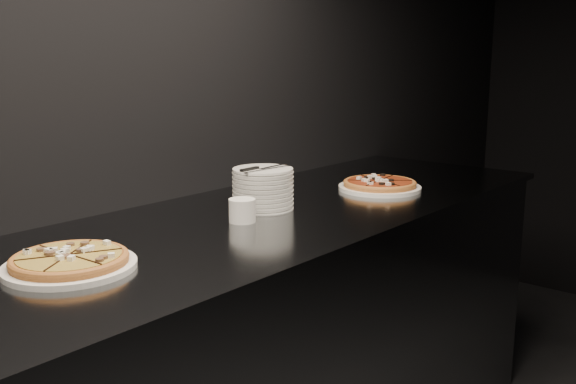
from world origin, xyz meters
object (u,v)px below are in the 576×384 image
Objects in this scene: pizza_tomato at (380,185)px; plate_stack at (263,188)px; pizza_mushroom at (70,261)px; ramekin at (242,210)px; counter at (260,361)px; cutlery at (261,168)px.

plate_stack is (-0.12, -0.47, 0.04)m from pizza_tomato.
pizza_tomato is (0.06, 1.17, -0.00)m from pizza_mushroom.
ramekin is (0.07, -0.16, -0.03)m from plate_stack.
cutlery is (-0.05, 0.07, 0.59)m from counter.
cutlery reaches higher than pizza_mushroom.
pizza_tomato is (0.07, 0.55, 0.48)m from counter.
cutlery is at bearing 126.19° from counter.
pizza_mushroom is 0.54m from ramekin.
cutlery is at bearing 94.67° from pizza_mushroom.
cutlery is (0.01, -0.01, 0.06)m from plate_stack.
pizza_mushroom is 0.70m from plate_stack.
pizza_mushroom is at bearing -86.77° from cutlery.
plate_stack reaches higher than counter.
ramekin is at bearing -67.41° from plate_stack.
ramekin is (0.00, 0.54, 0.02)m from pizza_mushroom.
counter is 7.37× the size of pizza_tomato.
plate_stack is (-0.06, 0.08, 0.52)m from counter.
pizza_tomato is 0.63m from ramekin.
ramekin is (0.06, -0.15, -0.09)m from cutlery.
cutlery is at bearing -62.38° from plate_stack.
counter is at bearing 97.95° from ramekin.
ramekin is at bearing -69.36° from cutlery.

